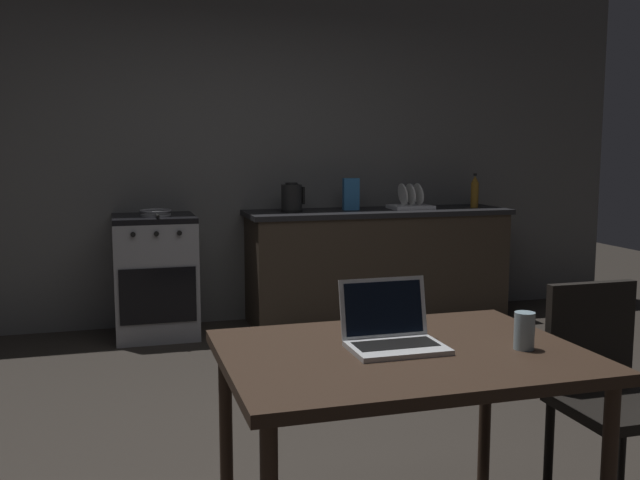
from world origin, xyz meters
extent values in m
plane|color=#2D2823|center=(0.00, 0.00, 0.00)|extent=(12.00, 12.00, 0.00)
cube|color=#5C5C5C|center=(0.30, 2.70, 1.41)|extent=(6.40, 0.10, 2.82)
cube|color=#382D23|center=(1.16, 2.35, 0.44)|extent=(2.10, 0.60, 0.87)
cube|color=black|center=(1.16, 2.35, 0.89)|extent=(2.16, 0.64, 0.04)
cube|color=gray|center=(-0.63, 2.35, 0.44)|extent=(0.60, 0.60, 0.87)
cube|color=black|center=(-0.63, 2.35, 0.89)|extent=(0.60, 0.60, 0.04)
cube|color=black|center=(-0.63, 2.04, 0.37)|extent=(0.54, 0.01, 0.40)
cylinder|color=black|center=(-0.79, 2.03, 0.81)|extent=(0.04, 0.02, 0.04)
cylinder|color=black|center=(-0.63, 2.03, 0.81)|extent=(0.04, 0.02, 0.04)
cylinder|color=black|center=(-0.47, 2.03, 0.81)|extent=(0.04, 0.02, 0.04)
cube|color=#332319|center=(0.01, -0.91, 0.72)|extent=(1.21, 0.90, 0.04)
cylinder|color=#332319|center=(-0.54, -0.53, 0.35)|extent=(0.05, 0.05, 0.70)
cylinder|color=#332319|center=(0.55, -0.53, 0.35)|extent=(0.05, 0.05, 0.70)
cube|color=black|center=(0.86, -0.96, 0.46)|extent=(0.40, 0.40, 0.04)
cube|color=black|center=(0.86, -0.78, 0.69)|extent=(0.38, 0.04, 0.42)
cylinder|color=black|center=(0.69, -0.79, 0.22)|extent=(0.04, 0.04, 0.44)
cylinder|color=black|center=(1.03, -0.79, 0.22)|extent=(0.04, 0.04, 0.44)
cube|color=silver|center=(-0.01, -0.92, 0.75)|extent=(0.32, 0.22, 0.02)
cube|color=black|center=(-0.01, -0.91, 0.76)|extent=(0.28, 0.12, 0.00)
cube|color=silver|center=(-0.01, -0.79, 0.86)|extent=(0.32, 0.05, 0.21)
cube|color=black|center=(-0.01, -0.79, 0.86)|extent=(0.29, 0.04, 0.18)
cylinder|color=black|center=(0.44, 2.35, 0.92)|extent=(0.17, 0.17, 0.02)
cylinder|color=black|center=(0.44, 2.35, 1.03)|extent=(0.16, 0.16, 0.20)
cylinder|color=black|center=(0.44, 2.35, 1.14)|extent=(0.10, 0.10, 0.02)
cube|color=black|center=(0.53, 2.35, 1.04)|extent=(0.02, 0.02, 0.14)
cylinder|color=#8C601E|center=(2.01, 2.30, 1.02)|extent=(0.07, 0.07, 0.21)
cone|color=#8C601E|center=(2.01, 2.30, 1.15)|extent=(0.07, 0.07, 0.06)
cylinder|color=black|center=(2.01, 2.30, 1.19)|extent=(0.03, 0.03, 0.02)
cylinder|color=gray|center=(-0.61, 2.33, 0.92)|extent=(0.22, 0.22, 0.01)
torus|color=gray|center=(-0.61, 2.33, 0.95)|extent=(0.24, 0.24, 0.02)
cylinder|color=black|center=(-0.61, 2.12, 0.93)|extent=(0.02, 0.18, 0.02)
cylinder|color=#99B7C6|center=(0.41, -1.02, 0.81)|extent=(0.07, 0.07, 0.13)
cube|color=#3372B2|center=(0.93, 2.37, 1.04)|extent=(0.13, 0.05, 0.26)
cube|color=silver|center=(1.45, 2.35, 0.93)|extent=(0.34, 0.26, 0.03)
cylinder|color=white|center=(1.38, 2.35, 1.03)|extent=(0.04, 0.18, 0.18)
cylinder|color=white|center=(1.45, 2.35, 1.03)|extent=(0.04, 0.18, 0.18)
cylinder|color=white|center=(1.52, 2.35, 1.03)|extent=(0.04, 0.18, 0.18)
camera|label=1|loc=(-0.92, -3.11, 1.43)|focal=40.23mm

